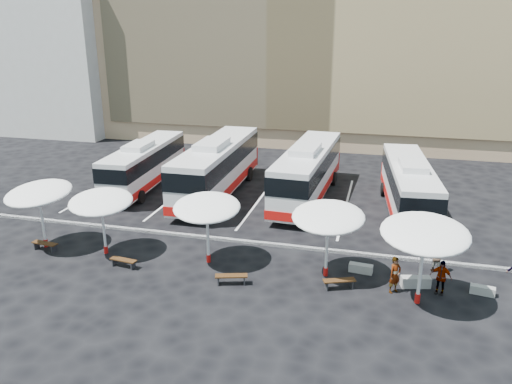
% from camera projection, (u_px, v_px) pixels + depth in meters
% --- Properties ---
extents(ground, '(120.00, 120.00, 0.00)m').
position_uv_depth(ground, '(225.00, 244.00, 27.80)').
color(ground, black).
rests_on(ground, ground).
extents(sandstone_building, '(42.00, 18.25, 29.60)m').
position_uv_depth(sandstone_building, '(315.00, 16.00, 53.08)').
color(sandstone_building, tan).
rests_on(sandstone_building, ground).
extents(apartment_block, '(14.00, 14.00, 18.00)m').
position_uv_depth(apartment_block, '(66.00, 49.00, 57.31)').
color(apartment_block, beige).
rests_on(apartment_block, ground).
extents(curb_divider, '(34.00, 0.25, 0.15)m').
position_uv_depth(curb_divider, '(228.00, 240.00, 28.24)').
color(curb_divider, black).
rests_on(curb_divider, ground).
extents(bay_lines, '(24.15, 12.00, 0.01)m').
position_uv_depth(bay_lines, '(260.00, 199.00, 35.15)').
color(bay_lines, white).
rests_on(bay_lines, ground).
extents(bus_0, '(3.07, 11.27, 3.54)m').
position_uv_depth(bus_0, '(145.00, 163.00, 37.34)').
color(bus_0, silver).
rests_on(bus_0, ground).
extents(bus_1, '(3.18, 13.09, 4.14)m').
position_uv_depth(bus_1, '(217.00, 166.00, 35.51)').
color(bus_1, silver).
rests_on(bus_1, ground).
extents(bus_2, '(3.37, 12.66, 3.98)m').
position_uv_depth(bus_2, '(308.00, 170.00, 34.65)').
color(bus_2, silver).
rests_on(bus_2, ground).
extents(bus_3, '(3.50, 11.75, 3.67)m').
position_uv_depth(bus_3, '(408.00, 185.00, 31.91)').
color(bus_3, silver).
rests_on(bus_3, ground).
extents(sunshade_0, '(4.13, 4.17, 3.65)m').
position_uv_depth(sunshade_0, '(39.00, 193.00, 26.57)').
color(sunshade_0, silver).
rests_on(sunshade_0, ground).
extents(sunshade_1, '(4.18, 4.21, 3.43)m').
position_uv_depth(sunshade_1, '(101.00, 202.00, 25.84)').
color(sunshade_1, silver).
rests_on(sunshade_1, ground).
extents(sunshade_2, '(3.98, 4.02, 3.53)m').
position_uv_depth(sunshade_2, '(207.00, 207.00, 24.80)').
color(sunshade_2, silver).
rests_on(sunshade_2, ground).
extents(sunshade_3, '(3.52, 3.56, 3.60)m').
position_uv_depth(sunshade_3, '(328.00, 217.00, 23.39)').
color(sunshade_3, silver).
rests_on(sunshade_3, ground).
extents(sunshade_4, '(3.79, 3.84, 3.88)m').
position_uv_depth(sunshade_4, '(425.00, 234.00, 20.92)').
color(sunshade_4, silver).
rests_on(sunshade_4, ground).
extents(wood_bench_0, '(1.51, 0.55, 0.45)m').
position_uv_depth(wood_bench_0, '(45.00, 244.00, 26.96)').
color(wood_bench_0, '#311B0A').
rests_on(wood_bench_0, ground).
extents(wood_bench_1, '(1.45, 0.55, 0.43)m').
position_uv_depth(wood_bench_1, '(123.00, 261.00, 25.10)').
color(wood_bench_1, '#311B0A').
rests_on(wood_bench_1, ground).
extents(wood_bench_2, '(1.57, 0.82, 0.47)m').
position_uv_depth(wood_bench_2, '(231.00, 277.00, 23.42)').
color(wood_bench_2, '#311B0A').
rests_on(wood_bench_2, ground).
extents(wood_bench_3, '(1.54, 0.93, 0.46)m').
position_uv_depth(wood_bench_3, '(339.00, 282.00, 23.02)').
color(wood_bench_3, '#311B0A').
rests_on(wood_bench_3, ground).
extents(conc_bench_0, '(1.19, 0.50, 0.43)m').
position_uv_depth(conc_bench_0, '(361.00, 268.00, 24.59)').
color(conc_bench_0, gray).
rests_on(conc_bench_0, ground).
extents(conc_bench_1, '(1.41, 0.76, 0.50)m').
position_uv_depth(conc_bench_1, '(416.00, 282.00, 23.22)').
color(conc_bench_1, gray).
rests_on(conc_bench_1, ground).
extents(conc_bench_2, '(1.10, 0.54, 0.40)m').
position_uv_depth(conc_bench_2, '(482.00, 290.00, 22.58)').
color(conc_bench_2, gray).
rests_on(conc_bench_2, ground).
extents(passenger_0, '(0.75, 0.74, 1.74)m').
position_uv_depth(passenger_0, '(395.00, 275.00, 22.56)').
color(passenger_0, black).
rests_on(passenger_0, ground).
extents(passenger_1, '(0.94, 0.85, 1.59)m').
position_uv_depth(passenger_1, '(437.00, 257.00, 24.50)').
color(passenger_1, black).
rests_on(passenger_1, ground).
extents(passenger_2, '(1.03, 0.66, 1.64)m').
position_uv_depth(passenger_2, '(441.00, 277.00, 22.46)').
color(passenger_2, black).
rests_on(passenger_2, ground).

